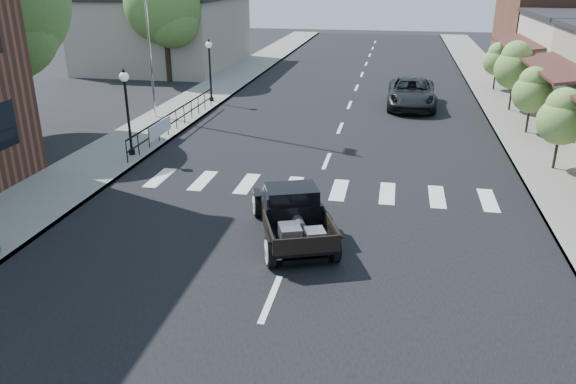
# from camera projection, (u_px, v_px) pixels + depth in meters

# --- Properties ---
(ground) EXTENTS (120.00, 120.00, 0.00)m
(ground) POSITION_uv_depth(u_px,v_px,m) (295.00, 241.00, 15.34)
(ground) COLOR black
(ground) RESTS_ON ground
(road) EXTENTS (14.00, 80.00, 0.02)m
(road) POSITION_uv_depth(u_px,v_px,m) (346.00, 114.00, 29.05)
(road) COLOR black
(road) RESTS_ON ground
(road_markings) EXTENTS (12.00, 60.00, 0.06)m
(road_markings) POSITION_uv_depth(u_px,v_px,m) (335.00, 140.00, 24.48)
(road_markings) COLOR silver
(road_markings) RESTS_ON ground
(sidewalk_left) EXTENTS (3.00, 80.00, 0.15)m
(sidewalk_left) POSITION_uv_depth(u_px,v_px,m) (190.00, 105.00, 30.52)
(sidewalk_left) COLOR gray
(sidewalk_left) RESTS_ON ground
(sidewalk_right) EXTENTS (3.00, 80.00, 0.15)m
(sidewalk_right) POSITION_uv_depth(u_px,v_px,m) (519.00, 120.00, 27.53)
(sidewalk_right) COLOR gray
(sidewalk_right) RESTS_ON ground
(low_building_left) EXTENTS (10.00, 12.00, 5.00)m
(low_building_left) POSITION_uv_depth(u_px,v_px,m) (166.00, 33.00, 42.65)
(low_building_left) COLOR gray
(low_building_left) RESTS_ON ground
(railing) EXTENTS (0.08, 10.00, 1.00)m
(railing) POSITION_uv_depth(u_px,v_px,m) (176.00, 118.00, 25.53)
(railing) COLOR black
(railing) RESTS_ON sidewalk_left
(banner) EXTENTS (0.04, 2.20, 0.60)m
(banner) POSITION_uv_depth(u_px,v_px,m) (161.00, 134.00, 23.76)
(banner) COLOR silver
(banner) RESTS_ON sidewalk_left
(lamp_post_b) EXTENTS (0.36, 0.36, 3.35)m
(lamp_post_b) POSITION_uv_depth(u_px,v_px,m) (128.00, 113.00, 21.49)
(lamp_post_b) COLOR black
(lamp_post_b) RESTS_ON sidewalk_left
(lamp_post_c) EXTENTS (0.36, 0.36, 3.35)m
(lamp_post_c) POSITION_uv_depth(u_px,v_px,m) (210.00, 71.00, 30.63)
(lamp_post_c) COLOR black
(lamp_post_c) RESTS_ON sidewalk_left
(big_tree_near) EXTENTS (5.97, 5.97, 8.76)m
(big_tree_near) POSITION_uv_depth(u_px,v_px,m) (1.00, 35.00, 23.51)
(big_tree_near) COLOR #486C2E
(big_tree_near) RESTS_ON ground
(big_tree_far) EXTENTS (5.08, 5.08, 7.46)m
(big_tree_far) POSITION_uv_depth(u_px,v_px,m) (165.00, 23.00, 36.28)
(big_tree_far) COLOR #486C2E
(big_tree_far) RESTS_ON ground
(small_tree_b) EXTENTS (1.71, 1.71, 2.85)m
(small_tree_b) POSITION_uv_depth(u_px,v_px,m) (560.00, 130.00, 20.04)
(small_tree_b) COLOR #5E853D
(small_tree_b) RESTS_ON sidewalk_right
(small_tree_c) EXTENTS (1.68, 1.68, 2.81)m
(small_tree_c) POSITION_uv_depth(u_px,v_px,m) (531.00, 101.00, 24.63)
(small_tree_c) COLOR #5E853D
(small_tree_c) RESTS_ON sidewalk_right
(small_tree_d) EXTENTS (2.03, 2.03, 3.39)m
(small_tree_d) POSITION_uv_depth(u_px,v_px,m) (514.00, 77.00, 28.58)
(small_tree_d) COLOR #5E853D
(small_tree_d) RESTS_ON sidewalk_right
(small_tree_e) EXTENTS (1.62, 1.62, 2.70)m
(small_tree_e) POSITION_uv_depth(u_px,v_px,m) (496.00, 67.00, 33.80)
(small_tree_e) COLOR #5E853D
(small_tree_e) RESTS_ON sidewalk_right
(hotrod_pickup) EXTENTS (3.35, 4.68, 1.48)m
(hotrod_pickup) POSITION_uv_depth(u_px,v_px,m) (293.00, 214.00, 15.23)
(hotrod_pickup) COLOR black
(hotrod_pickup) RESTS_ON ground
(second_car) EXTENTS (2.51, 5.43, 1.51)m
(second_car) POSITION_uv_depth(u_px,v_px,m) (412.00, 93.00, 30.17)
(second_car) COLOR black
(second_car) RESTS_ON ground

